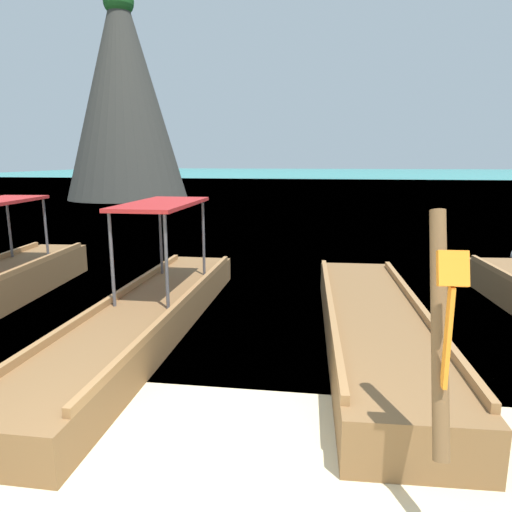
# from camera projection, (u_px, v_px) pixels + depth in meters

# --- Properties ---
(sea_water) EXTENTS (120.00, 120.00, 0.00)m
(sea_water) POSITION_uv_depth(u_px,v_px,m) (317.00, 178.00, 63.63)
(sea_water) COLOR teal
(sea_water) RESTS_ON ground
(longtail_boat_violet_ribbon) EXTENTS (1.24, 7.52, 2.67)m
(longtail_boat_violet_ribbon) POSITION_uv_depth(u_px,v_px,m) (146.00, 314.00, 7.13)
(longtail_boat_violet_ribbon) COLOR brown
(longtail_boat_violet_ribbon) RESTS_ON ground
(longtail_boat_orange_ribbon) EXTENTS (1.52, 6.48, 2.27)m
(longtail_boat_orange_ribbon) POSITION_uv_depth(u_px,v_px,m) (373.00, 327.00, 6.67)
(longtail_boat_orange_ribbon) COLOR brown
(longtail_boat_orange_ribbon) RESTS_ON ground
(karst_rock) EXTENTS (7.80, 7.80, 14.15)m
(karst_rock) POSITION_uv_depth(u_px,v_px,m) (125.00, 91.00, 30.25)
(karst_rock) COLOR #383833
(karst_rock) RESTS_ON ground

